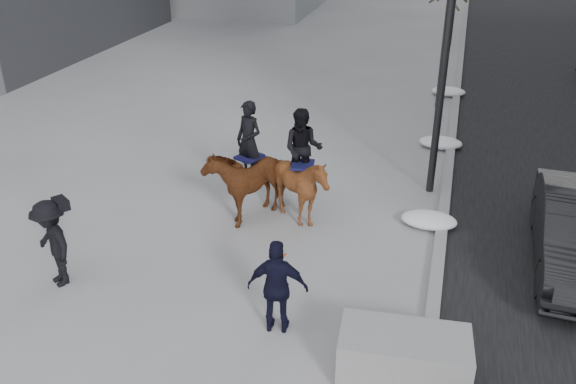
# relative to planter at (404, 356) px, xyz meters

# --- Properties ---
(ground) EXTENTS (120.00, 120.00, 0.00)m
(ground) POSITION_rel_planter_xyz_m (-2.64, 1.61, -0.40)
(ground) COLOR gray
(ground) RESTS_ON ground
(curb) EXTENTS (0.25, 90.00, 0.12)m
(curb) POSITION_rel_planter_xyz_m (0.36, 11.61, -0.34)
(curb) COLOR gray
(curb) RESTS_ON ground
(planter) EXTENTS (2.06, 1.15, 0.79)m
(planter) POSITION_rel_planter_xyz_m (0.00, 0.00, 0.00)
(planter) COLOR gray
(planter) RESTS_ON ground
(tree_near) EXTENTS (1.20, 1.20, 4.72)m
(tree_near) POSITION_rel_planter_xyz_m (-0.24, 13.45, 1.97)
(tree_near) COLOR #382F21
(tree_near) RESTS_ON ground
(mounted_left) EXTENTS (1.69, 2.27, 2.68)m
(mounted_left) POSITION_rel_planter_xyz_m (-4.03, 4.39, 0.60)
(mounted_left) COLOR #49210E
(mounted_left) RESTS_ON ground
(mounted_right) EXTENTS (1.59, 1.74, 2.64)m
(mounted_right) POSITION_rel_planter_xyz_m (-2.77, 4.34, 0.66)
(mounted_right) COLOR #451D0D
(mounted_right) RESTS_ON ground
(feeder) EXTENTS (1.08, 0.92, 1.75)m
(feeder) POSITION_rel_planter_xyz_m (-2.18, 0.55, 0.48)
(feeder) COLOR black
(feeder) RESTS_ON ground
(camera_crew) EXTENTS (1.30, 1.18, 1.75)m
(camera_crew) POSITION_rel_planter_xyz_m (-6.63, 0.74, 0.49)
(camera_crew) COLOR black
(camera_crew) RESTS_ON ground
(snow_piles) EXTENTS (1.24, 10.72, 0.32)m
(snow_piles) POSITION_rel_planter_xyz_m (0.06, 9.66, -0.24)
(snow_piles) COLOR white
(snow_piles) RESTS_ON ground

